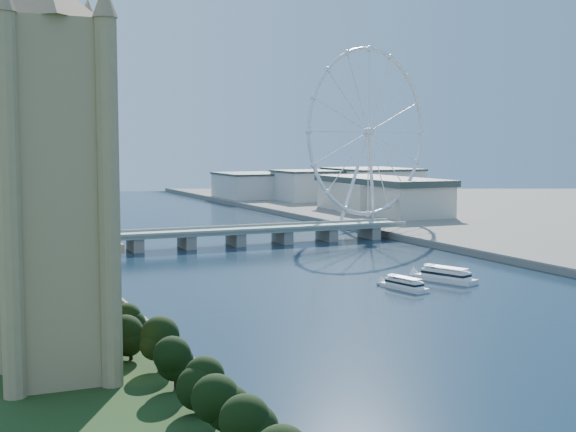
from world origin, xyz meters
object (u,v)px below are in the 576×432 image
victoria_tower (53,168)px  tour_boat_near (404,290)px  tour_boat_far (446,282)px  london_eye (368,133)px

victoria_tower → tour_boat_near: bearing=28.8°
tour_boat_near → tour_boat_far: tour_boat_far is taller
london_eye → tour_boat_far: size_ratio=3.97×
london_eye → tour_boat_far: 232.74m
victoria_tower → london_eye: bearing=49.6°
london_eye → tour_boat_near: 250.92m
victoria_tower → tour_boat_near: 179.62m
victoria_tower → tour_boat_near: victoria_tower is taller
tour_boat_far → tour_boat_near: bearing=178.0°
london_eye → tour_boat_near: london_eye is taller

